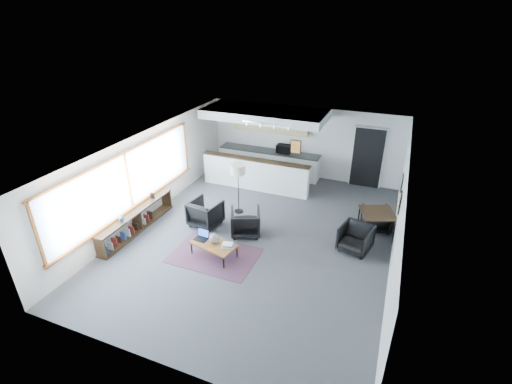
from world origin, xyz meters
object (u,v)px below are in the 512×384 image
at_px(coffee_table, 214,244).
at_px(book_stack, 228,245).
at_px(armchair_right, 245,221).
at_px(dining_chair_far, 376,220).
at_px(dining_table, 378,214).
at_px(microwave, 284,148).
at_px(dining_chair_near, 355,239).
at_px(armchair_left, 205,212).
at_px(floor_lamp, 238,171).
at_px(ceramic_pot, 214,238).
at_px(laptop, 202,236).

height_order(coffee_table, book_stack, book_stack).
relative_size(armchair_right, dining_chair_far, 1.30).
bearing_deg(book_stack, dining_chair_far, 40.54).
xyz_separation_m(dining_table, microwave, (-3.63, 2.91, 0.44)).
relative_size(book_stack, dining_chair_far, 0.56).
relative_size(coffee_table, dining_chair_near, 1.87).
xyz_separation_m(coffee_table, armchair_right, (0.33, 1.26, 0.06)).
bearing_deg(dining_chair_far, dining_table, 73.18).
bearing_deg(book_stack, coffee_table, -177.49).
bearing_deg(armchair_left, floor_lamp, -109.99).
distance_m(armchair_left, armchair_right, 1.26).
bearing_deg(coffee_table, armchair_right, 88.33).
bearing_deg(armchair_left, book_stack, 145.38).
relative_size(book_stack, microwave, 0.66).
distance_m(ceramic_pot, microwave, 5.41).
distance_m(armchair_left, dining_table, 4.82).
bearing_deg(coffee_table, ceramic_pot, 105.60).
xyz_separation_m(dining_table, dining_chair_near, (-0.42, -0.92, -0.33)).
distance_m(coffee_table, dining_chair_far, 4.66).
bearing_deg(dining_table, coffee_table, -145.98).
xyz_separation_m(armchair_right, dining_chair_far, (3.37, 1.58, -0.09)).
bearing_deg(dining_table, floor_lamp, -177.30).
bearing_deg(laptop, microwave, 89.83).
relative_size(dining_chair_near, dining_chair_far, 1.08).
bearing_deg(dining_chair_far, floor_lamp, -13.14).
relative_size(ceramic_pot, microwave, 0.46).
distance_m(armchair_right, dining_chair_near, 2.99).
distance_m(laptop, book_stack, 0.78).
height_order(coffee_table, dining_table, dining_table).
relative_size(armchair_right, microwave, 1.53).
bearing_deg(coffee_table, microwave, 102.07).
relative_size(laptop, dining_chair_near, 0.52).
bearing_deg(armchair_left, dining_chair_near, -166.87).
bearing_deg(laptop, dining_chair_near, 26.86).
height_order(ceramic_pot, microwave, microwave).
height_order(laptop, dining_chair_far, dining_chair_far).
xyz_separation_m(armchair_left, dining_chair_near, (4.23, 0.32, -0.08)).
relative_size(laptop, ceramic_pot, 1.45).
distance_m(dining_table, dining_chair_far, 0.49).
relative_size(floor_lamp, microwave, 2.99).
bearing_deg(coffee_table, laptop, 178.05).
xyz_separation_m(ceramic_pot, armchair_left, (-0.93, 1.23, -0.08)).
xyz_separation_m(laptop, floor_lamp, (0.03, 2.22, 0.93)).
distance_m(armchair_right, microwave, 4.22).
bearing_deg(book_stack, dining_chair_near, 28.40).
bearing_deg(dining_chair_near, coffee_table, -141.07).
bearing_deg(floor_lamp, laptop, -90.87).
bearing_deg(ceramic_pot, dining_chair_far, 37.16).
distance_m(floor_lamp, microwave, 3.14).
relative_size(laptop, dining_chair_far, 0.56).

